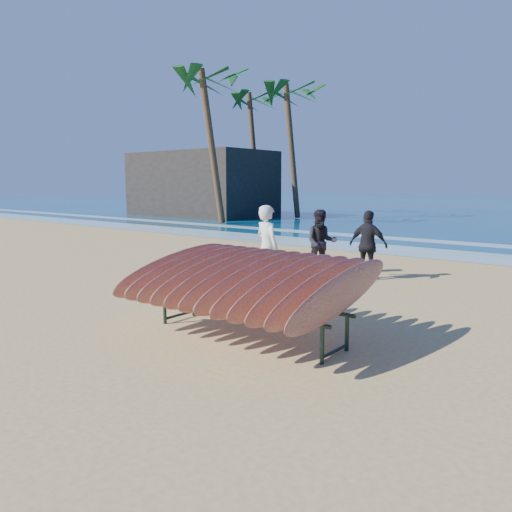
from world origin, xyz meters
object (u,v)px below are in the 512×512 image
object	(u,v)px
surfboard_rack	(248,280)
person_dark_a	(321,242)
palm_left	(211,83)
palm_right	(254,103)
person_white	(267,247)
palm_mid	(292,95)
building	(201,184)
person_dark_b	(368,245)

from	to	relation	value
surfboard_rack	person_dark_a	world-z (taller)	person_dark_a
palm_left	palm_right	world-z (taller)	palm_right
palm_left	palm_right	distance (m)	10.81
surfboard_rack	person_white	xyz separation A→B (m)	(-1.88, 2.85, 0.05)
palm_mid	person_dark_a	bearing A→B (deg)	-52.40
palm_left	person_dark_a	bearing A→B (deg)	-35.98
surfboard_rack	palm_right	distance (m)	32.17
palm_right	palm_mid	bearing A→B (deg)	-28.17
building	palm_mid	bearing A→B (deg)	11.61
person_dark_a	building	size ratio (longest dim) A/B	0.16
person_dark_b	building	world-z (taller)	building
person_white	palm_left	bearing A→B (deg)	-24.62
person_dark_b	person_dark_a	bearing A→B (deg)	8.51
person_white	building	size ratio (longest dim) A/B	0.18
person_dark_b	palm_right	xyz separation A→B (m)	(-19.22, 18.88, 7.44)
palm_left	palm_mid	distance (m)	6.58
palm_left	palm_right	bearing A→B (deg)	117.38
person_white	building	xyz separation A→B (m)	(-19.25, 16.82, 1.33)
person_white	palm_mid	world-z (taller)	palm_mid
person_dark_b	palm_mid	distance (m)	21.95
palm_mid	palm_right	distance (m)	6.47
surfboard_rack	person_dark_a	distance (m)	5.41
person_dark_a	palm_mid	world-z (taller)	palm_mid
building	palm_right	world-z (taller)	palm_right
person_white	person_dark_b	world-z (taller)	person_white
palm_right	palm_left	bearing A→B (deg)	-62.62
palm_mid	surfboard_rack	bearing A→B (deg)	-55.95
person_white	person_dark_b	distance (m)	2.67
palm_mid	palm_right	world-z (taller)	palm_right
person_white	palm_right	bearing A→B (deg)	-32.53
person_white	palm_left	xyz separation A→B (m)	(-13.10, 11.70, 6.77)
palm_mid	person_dark_b	bearing A→B (deg)	-49.48
surfboard_rack	person_dark_b	world-z (taller)	person_dark_b
surfboard_rack	person_dark_b	distance (m)	5.30
palm_left	palm_mid	world-z (taller)	palm_mid
building	person_dark_a	bearing A→B (deg)	-37.23
person_white	palm_mid	distance (m)	23.08
palm_left	palm_mid	size ratio (longest dim) A/B	0.99
surfboard_rack	palm_mid	xyz separation A→B (m)	(-14.25, 21.08, 6.93)
person_white	surfboard_rack	bearing A→B (deg)	140.56
surfboard_rack	palm_right	size ratio (longest dim) A/B	0.35
person_dark_a	building	bearing A→B (deg)	105.38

